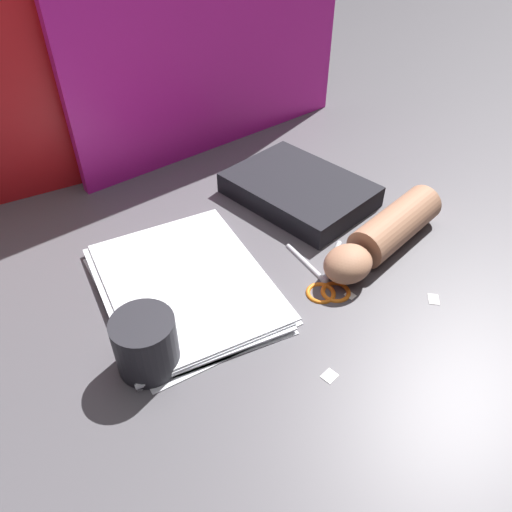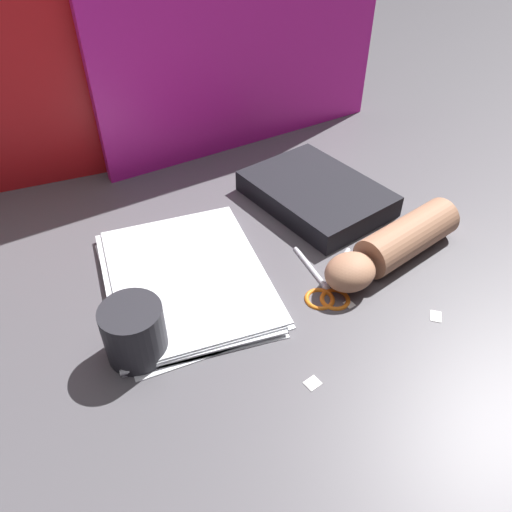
% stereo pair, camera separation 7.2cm
% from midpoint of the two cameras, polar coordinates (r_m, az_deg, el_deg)
% --- Properties ---
extents(ground_plane, '(6.00, 6.00, 0.00)m').
position_cam_midpoint_polar(ground_plane, '(0.76, 2.64, -3.77)').
color(ground_plane, '#4C494F').
extents(backdrop_panel_left, '(0.61, 0.03, 0.43)m').
position_cam_midpoint_polar(backdrop_panel_left, '(0.98, -18.83, 19.85)').
color(backdrop_panel_left, red).
rests_on(backdrop_panel_left, ground_plane).
extents(backdrop_panel_center, '(0.63, 0.11, 0.48)m').
position_cam_midpoint_polar(backdrop_panel_center, '(1.05, 1.06, 24.51)').
color(backdrop_panel_center, '#D81E9E').
rests_on(backdrop_panel_center, ground_plane).
extents(paper_stack, '(0.26, 0.32, 0.02)m').
position_cam_midpoint_polar(paper_stack, '(0.77, -5.39, -2.76)').
color(paper_stack, white).
rests_on(paper_stack, ground_plane).
extents(book_closed, '(0.24, 0.29, 0.04)m').
position_cam_midpoint_polar(book_closed, '(0.94, 9.08, 7.01)').
color(book_closed, black).
rests_on(book_closed, ground_plane).
extents(scissors, '(0.13, 0.15, 0.01)m').
position_cam_midpoint_polar(scissors, '(0.77, 10.71, -3.45)').
color(scissors, silver).
rests_on(scissors, ground_plane).
extents(hand_forearm, '(0.28, 0.14, 0.07)m').
position_cam_midpoint_polar(hand_forearm, '(0.82, 17.92, 1.08)').
color(hand_forearm, '#A87556').
rests_on(hand_forearm, ground_plane).
extents(paper_scrap_near, '(0.02, 0.02, 0.00)m').
position_cam_midpoint_polar(paper_scrap_near, '(0.66, 10.03, -14.16)').
color(paper_scrap_near, white).
rests_on(paper_scrap_near, ground_plane).
extents(paper_scrap_mid, '(0.02, 0.02, 0.00)m').
position_cam_midpoint_polar(paper_scrap_mid, '(0.75, 13.35, -5.47)').
color(paper_scrap_mid, white).
rests_on(paper_scrap_mid, ground_plane).
extents(paper_scrap_far, '(0.03, 0.03, 0.00)m').
position_cam_midpoint_polar(paper_scrap_far, '(0.78, 22.44, -6.50)').
color(paper_scrap_far, white).
rests_on(paper_scrap_far, ground_plane).
extents(mug, '(0.08, 0.08, 0.08)m').
position_cam_midpoint_polar(mug, '(0.66, -10.67, -8.69)').
color(mug, '#232328').
rests_on(mug, ground_plane).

